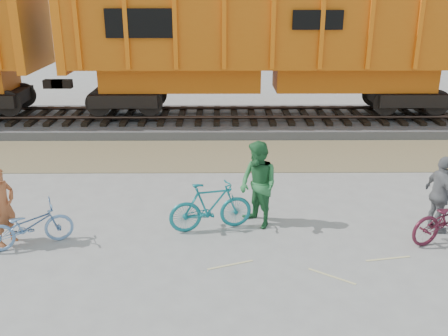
{
  "coord_description": "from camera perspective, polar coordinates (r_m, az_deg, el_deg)",
  "views": [
    {
      "loc": [
        -1.18,
        -8.85,
        4.89
      ],
      "look_at": [
        -1.1,
        1.5,
        1.07
      ],
      "focal_mm": 40.0,
      "sensor_mm": 36.0,
      "label": 1
    }
  ],
  "objects": [
    {
      "name": "person_woman",
      "position": [
        11.19,
        23.49,
        -2.83
      ],
      "size": [
        0.57,
        1.02,
        1.65
      ],
      "primitive_type": "imported",
      "rotation": [
        0.0,
        0.0,
        1.75
      ],
      "color": "slate",
      "rests_on": "ground"
    },
    {
      "name": "person_man",
      "position": [
        10.51,
        3.93,
        -1.94
      ],
      "size": [
        1.09,
        1.15,
        1.86
      ],
      "primitive_type": "imported",
      "rotation": [
        0.0,
        0.0,
        -0.97
      ],
      "color": "#2B733D",
      "rests_on": "ground"
    },
    {
      "name": "gravel_strip",
      "position": [
        15.2,
        4.02,
        1.47
      ],
      "size": [
        120.0,
        3.0,
        0.02
      ],
      "primitive_type": "cube",
      "color": "#8E7E58",
      "rests_on": "ground"
    },
    {
      "name": "person_solo",
      "position": [
        10.71,
        -23.96,
        -4.03
      ],
      "size": [
        0.58,
        0.69,
        1.61
      ],
      "primitive_type": "imported",
      "rotation": [
        0.0,
        0.0,
        1.19
      ],
      "color": "#AD5B31",
      "rests_on": "ground"
    },
    {
      "name": "track",
      "position": [
        18.42,
        3.25,
        6.35
      ],
      "size": [
        120.0,
        2.6,
        0.24
      ],
      "color": "black",
      "rests_on": "ballast_bed"
    },
    {
      "name": "bicycle_teal",
      "position": [
        10.45,
        -1.53,
        -4.41
      ],
      "size": [
        1.84,
        0.9,
        1.06
      ],
      "primitive_type": "imported",
      "rotation": [
        0.0,
        0.0,
        1.81
      ],
      "color": "#15727B",
      "rests_on": "ground"
    },
    {
      "name": "hopper_car_center",
      "position": [
        18.03,
        5.05,
        14.18
      ],
      "size": [
        14.0,
        3.13,
        4.65
      ],
      "color": "black",
      "rests_on": "track"
    },
    {
      "name": "bicycle_blue",
      "position": [
        10.58,
        -21.38,
        -6.13
      ],
      "size": [
        1.76,
        1.21,
        0.88
      ],
      "primitive_type": "imported",
      "rotation": [
        0.0,
        0.0,
        1.99
      ],
      "color": "#6994C5",
      "rests_on": "ground"
    },
    {
      "name": "ballast_bed",
      "position": [
        18.5,
        3.23,
        5.38
      ],
      "size": [
        120.0,
        4.0,
        0.3
      ],
      "primitive_type": "cube",
      "color": "slate",
      "rests_on": "ground"
    },
    {
      "name": "ground",
      "position": [
        10.18,
        6.34,
        -8.6
      ],
      "size": [
        120.0,
        120.0,
        0.0
      ],
      "primitive_type": "plane",
      "color": "#9E9E99",
      "rests_on": "ground"
    }
  ]
}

